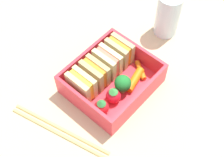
% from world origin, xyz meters
% --- Properties ---
extents(ground_plane, '(1.20, 1.20, 0.02)m').
position_xyz_m(ground_plane, '(0.00, 0.00, -0.01)').
color(ground_plane, '#D5B58C').
extents(bento_tray, '(0.16, 0.14, 0.01)m').
position_xyz_m(bento_tray, '(0.00, 0.00, 0.01)').
color(bento_tray, '#E93442').
rests_on(bento_tray, ground_plane).
extents(bento_rim, '(0.16, 0.14, 0.04)m').
position_xyz_m(bento_rim, '(0.00, 0.00, 0.03)').
color(bento_rim, '#E93442').
rests_on(bento_rim, bento_tray).
extents(sandwich_left, '(0.03, 0.05, 0.05)m').
position_xyz_m(sandwich_left, '(-0.05, 0.03, 0.04)').
color(sandwich_left, '#DABF81').
rests_on(sandwich_left, bento_tray).
extents(sandwich_center_left, '(0.03, 0.05, 0.05)m').
position_xyz_m(sandwich_center_left, '(-0.02, 0.03, 0.04)').
color(sandwich_center_left, tan).
rests_on(sandwich_center_left, bento_tray).
extents(sandwich_center, '(0.03, 0.05, 0.05)m').
position_xyz_m(sandwich_center, '(0.02, 0.03, 0.04)').
color(sandwich_center, beige).
rests_on(sandwich_center, bento_tray).
extents(sandwich_center_right, '(0.03, 0.05, 0.05)m').
position_xyz_m(sandwich_center_right, '(0.05, 0.03, 0.04)').
color(sandwich_center_right, tan).
rests_on(sandwich_center_right, bento_tray).
extents(strawberry_left, '(0.03, 0.03, 0.03)m').
position_xyz_m(strawberry_left, '(-0.06, -0.03, 0.03)').
color(strawberry_left, red).
rests_on(strawberry_left, bento_tray).
extents(strawberry_far_left, '(0.03, 0.03, 0.03)m').
position_xyz_m(strawberry_far_left, '(-0.03, -0.03, 0.03)').
color(strawberry_far_left, red).
rests_on(strawberry_far_left, bento_tray).
extents(broccoli_floret, '(0.03, 0.03, 0.04)m').
position_xyz_m(broccoli_floret, '(0.00, -0.03, 0.04)').
color(broccoli_floret, '#90C162').
rests_on(broccoli_floret, bento_tray).
extents(carrot_stick_left, '(0.06, 0.03, 0.02)m').
position_xyz_m(carrot_stick_left, '(0.03, -0.03, 0.02)').
color(carrot_stick_left, orange).
rests_on(carrot_stick_left, bento_tray).
extents(carrot_stick_far_left, '(0.03, 0.04, 0.01)m').
position_xyz_m(carrot_stick_far_left, '(0.06, -0.02, 0.02)').
color(carrot_stick_far_left, orange).
rests_on(carrot_stick_far_left, bento_tray).
extents(chopstick_pair, '(0.06, 0.20, 0.01)m').
position_xyz_m(chopstick_pair, '(-0.13, 0.01, 0.00)').
color(chopstick_pair, tan).
rests_on(chopstick_pair, ground_plane).
extents(drinking_glass, '(0.05, 0.05, 0.10)m').
position_xyz_m(drinking_glass, '(0.19, 0.01, 0.05)').
color(drinking_glass, silver).
rests_on(drinking_glass, ground_plane).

